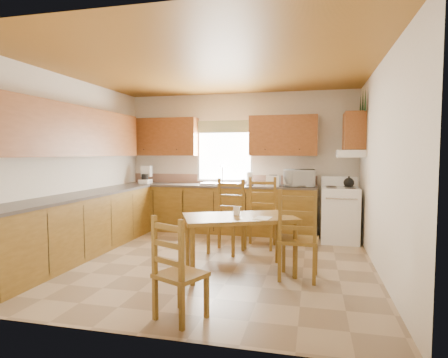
% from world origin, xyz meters
% --- Properties ---
extents(floor, '(4.50, 4.50, 0.00)m').
position_xyz_m(floor, '(0.00, 0.00, 0.00)').
color(floor, '#947C60').
rests_on(floor, ground).
extents(ceiling, '(4.50, 4.50, 0.00)m').
position_xyz_m(ceiling, '(0.00, 0.00, 2.70)').
color(ceiling, '#986220').
rests_on(ceiling, floor).
extents(wall_left, '(4.50, 4.50, 0.00)m').
position_xyz_m(wall_left, '(-2.25, 0.00, 1.35)').
color(wall_left, silver).
rests_on(wall_left, floor).
extents(wall_right, '(4.50, 4.50, 0.00)m').
position_xyz_m(wall_right, '(2.25, 0.00, 1.35)').
color(wall_right, silver).
rests_on(wall_right, floor).
extents(wall_back, '(4.50, 4.50, 0.00)m').
position_xyz_m(wall_back, '(0.00, 2.25, 1.35)').
color(wall_back, silver).
rests_on(wall_back, floor).
extents(wall_front, '(4.50, 4.50, 0.00)m').
position_xyz_m(wall_front, '(0.00, -2.25, 1.35)').
color(wall_front, silver).
rests_on(wall_front, floor).
extents(lower_cab_back, '(3.75, 0.60, 0.88)m').
position_xyz_m(lower_cab_back, '(-0.38, 1.95, 0.44)').
color(lower_cab_back, brown).
rests_on(lower_cab_back, floor).
extents(lower_cab_left, '(0.60, 3.60, 0.88)m').
position_xyz_m(lower_cab_left, '(-1.95, -0.15, 0.44)').
color(lower_cab_left, brown).
rests_on(lower_cab_left, floor).
extents(counter_back, '(3.75, 0.63, 0.04)m').
position_xyz_m(counter_back, '(-0.38, 1.95, 0.90)').
color(counter_back, '#49413D').
rests_on(counter_back, lower_cab_back).
extents(counter_left, '(0.63, 3.60, 0.04)m').
position_xyz_m(counter_left, '(-1.95, -0.15, 0.90)').
color(counter_left, '#49413D').
rests_on(counter_left, lower_cab_left).
extents(backsplash, '(3.75, 0.01, 0.18)m').
position_xyz_m(backsplash, '(-0.38, 2.24, 1.01)').
color(backsplash, '#8F6856').
rests_on(backsplash, counter_back).
extents(upper_cab_back_left, '(1.41, 0.33, 0.75)m').
position_xyz_m(upper_cab_back_left, '(-1.55, 2.08, 1.85)').
color(upper_cab_back_left, brown).
rests_on(upper_cab_back_left, wall_back).
extents(upper_cab_back_right, '(1.25, 0.33, 0.75)m').
position_xyz_m(upper_cab_back_right, '(0.86, 2.08, 1.85)').
color(upper_cab_back_right, brown).
rests_on(upper_cab_back_right, wall_back).
extents(upper_cab_left, '(0.33, 3.60, 0.75)m').
position_xyz_m(upper_cab_left, '(-2.08, -0.15, 1.85)').
color(upper_cab_left, brown).
rests_on(upper_cab_left, wall_left).
extents(upper_cab_stove, '(0.33, 0.62, 0.62)m').
position_xyz_m(upper_cab_stove, '(2.08, 1.65, 1.90)').
color(upper_cab_stove, brown).
rests_on(upper_cab_stove, wall_right).
extents(range_hood, '(0.44, 0.62, 0.12)m').
position_xyz_m(range_hood, '(2.03, 1.65, 1.52)').
color(range_hood, white).
rests_on(range_hood, wall_right).
extents(window_frame, '(1.13, 0.02, 1.18)m').
position_xyz_m(window_frame, '(-0.30, 2.22, 1.55)').
color(window_frame, white).
rests_on(window_frame, wall_back).
extents(window_pane, '(1.05, 0.01, 1.10)m').
position_xyz_m(window_pane, '(-0.30, 2.21, 1.55)').
color(window_pane, white).
rests_on(window_pane, wall_back).
extents(window_valance, '(1.19, 0.01, 0.24)m').
position_xyz_m(window_valance, '(-0.30, 2.19, 2.05)').
color(window_valance, '#456536').
rests_on(window_valance, wall_back).
extents(sink_basin, '(0.75, 0.45, 0.04)m').
position_xyz_m(sink_basin, '(-0.30, 1.95, 0.94)').
color(sink_basin, silver).
rests_on(sink_basin, counter_back).
extents(pine_decal_a, '(0.22, 0.22, 0.36)m').
position_xyz_m(pine_decal_a, '(2.21, 1.33, 2.38)').
color(pine_decal_a, black).
rests_on(pine_decal_a, wall_right).
extents(pine_decal_b, '(0.22, 0.22, 0.36)m').
position_xyz_m(pine_decal_b, '(2.21, 1.65, 2.42)').
color(pine_decal_b, black).
rests_on(pine_decal_b, wall_right).
extents(pine_decal_c, '(0.22, 0.22, 0.36)m').
position_xyz_m(pine_decal_c, '(2.21, 1.97, 2.38)').
color(pine_decal_c, black).
rests_on(pine_decal_c, wall_right).
extents(stove, '(0.63, 0.65, 0.92)m').
position_xyz_m(stove, '(1.88, 1.64, 0.46)').
color(stove, white).
rests_on(stove, floor).
extents(coffeemaker, '(0.23, 0.26, 0.32)m').
position_xyz_m(coffeemaker, '(-1.88, 1.93, 1.08)').
color(coffeemaker, white).
rests_on(coffeemaker, counter_back).
extents(paper_towel, '(0.12, 0.12, 0.25)m').
position_xyz_m(paper_towel, '(0.26, 1.91, 1.05)').
color(paper_towel, white).
rests_on(paper_towel, counter_back).
extents(toaster, '(0.26, 0.18, 0.20)m').
position_xyz_m(toaster, '(0.71, 1.88, 1.02)').
color(toaster, white).
rests_on(toaster, counter_back).
extents(microwave, '(0.54, 0.41, 0.31)m').
position_xyz_m(microwave, '(1.17, 1.90, 1.08)').
color(microwave, white).
rests_on(microwave, counter_back).
extents(dining_table, '(1.58, 1.28, 0.74)m').
position_xyz_m(dining_table, '(0.52, -0.43, 0.37)').
color(dining_table, brown).
rests_on(dining_table, floor).
extents(chair_near_left, '(0.53, 0.52, 0.96)m').
position_xyz_m(chair_near_left, '(0.26, -1.85, 0.48)').
color(chair_near_left, brown).
rests_on(chair_near_left, floor).
extents(chair_near_right, '(0.48, 0.46, 1.10)m').
position_xyz_m(chair_near_right, '(1.27, -0.46, 0.55)').
color(chair_near_right, brown).
rests_on(chair_near_right, floor).
extents(chair_far_left, '(0.55, 0.53, 1.12)m').
position_xyz_m(chair_far_left, '(0.13, 0.50, 0.56)').
color(chair_far_left, brown).
rests_on(chair_far_left, floor).
extents(chair_far_right, '(0.49, 0.47, 1.12)m').
position_xyz_m(chair_far_right, '(0.60, 0.94, 0.56)').
color(chair_far_right, brown).
rests_on(chair_far_right, floor).
extents(table_paper, '(0.22, 0.27, 0.00)m').
position_xyz_m(table_paper, '(0.83, -0.52, 0.74)').
color(table_paper, white).
rests_on(table_paper, dining_table).
extents(table_card, '(0.09, 0.05, 0.12)m').
position_xyz_m(table_card, '(0.48, -0.39, 0.79)').
color(table_card, white).
rests_on(table_card, dining_table).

